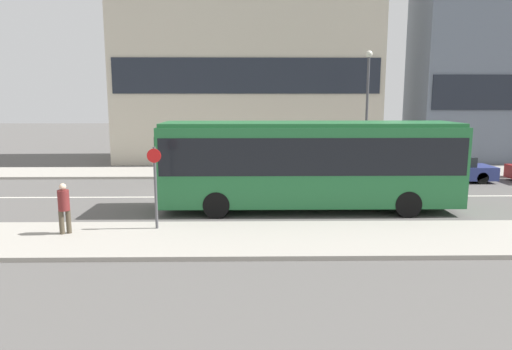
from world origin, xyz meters
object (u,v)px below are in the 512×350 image
Objects in this scene: parked_car_0 at (448,169)px; bus_stop_sign at (155,181)px; city_bus at (309,160)px; pedestrian_near_stop at (64,205)px; street_lamp at (367,100)px.

parked_car_0 is 16.00m from bus_stop_sign.
parked_car_0 is at bearing 32.20° from city_bus.
bus_stop_sign is (-13.26, -8.89, 1.04)m from parked_car_0.
street_lamp is at bearing 15.12° from pedestrian_near_stop.
parked_car_0 is 0.66× the size of street_lamp.
bus_stop_sign is (-5.23, -2.94, -0.27)m from city_bus.
city_bus is 7.11× the size of pedestrian_near_stop.
bus_stop_sign is (2.70, 0.52, 0.65)m from pedestrian_near_stop.
pedestrian_near_stop is 16.59m from street_lamp.
city_bus is 10.08m from parked_car_0.
parked_car_0 is 5.54m from street_lamp.
city_bus reaches higher than parked_car_0.
bus_stop_sign is at bearing -155.01° from city_bus.
bus_stop_sign is at bearing -16.38° from pedestrian_near_stop.
bus_stop_sign reaches higher than pedestrian_near_stop.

